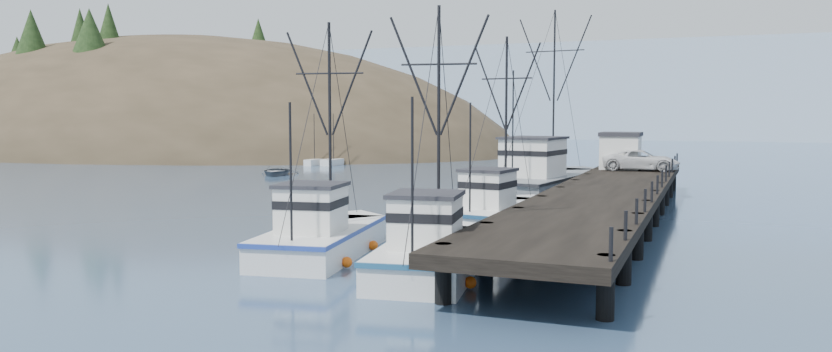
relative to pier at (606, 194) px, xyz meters
The scene contains 13 objects.
ground 21.33m from the pier, 131.19° to the right, with size 400.00×400.00×0.00m, color navy.
pier is the anchor object (origin of this frame).
headland 108.95m from the pier, 144.86° to the left, with size 134.80×78.00×51.00m.
distant_ridge 154.06m from the pier, 91.49° to the left, with size 360.00×40.00×26.00m, color #9EB2C6.
distant_ridge_far 177.43m from the pier, 107.72° to the left, with size 180.00×25.00×18.00m, color silver.
moored_sailboats 62.73m from the pier, 139.31° to the left, with size 22.13×19.39×6.35m.
trawler_near 16.21m from the pier, 106.52° to the right, with size 4.84×10.69×10.84m.
trawler_mid 17.40m from the pier, 126.64° to the right, with size 4.96×10.70×10.62m.
trawler_far 6.34m from the pier, 148.88° to the right, with size 4.54×10.52×10.81m.
work_vessel 12.15m from the pier, 118.39° to the left, with size 7.15×17.25×14.13m.
pier_shed 15.72m from the pier, 93.69° to the left, with size 3.00×3.20×2.80m.
pickup_truck 14.51m from the pier, 87.62° to the left, with size 2.55×5.52×1.54m, color silver.
motorboat 41.42m from the pier, 148.69° to the left, with size 3.88×5.44×1.13m, color #5A5E64.
Camera 1 is at (19.44, -26.49, 6.24)m, focal length 32.00 mm.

